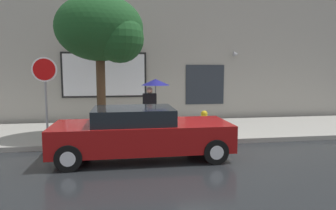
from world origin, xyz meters
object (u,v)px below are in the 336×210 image
fire_hydrant (204,122)px  pedestrian_with_umbrella (154,90)px  street_tree (103,31)px  stop_sign (45,82)px  parked_car (141,133)px

fire_hydrant → pedestrian_with_umbrella: 2.10m
street_tree → stop_sign: 2.46m
fire_hydrant → stop_sign: 5.35m
pedestrian_with_umbrella → stop_sign: 3.54m
parked_car → street_tree: 3.86m
parked_car → fire_hydrant: 3.08m
parked_car → pedestrian_with_umbrella: bearing=76.3°
parked_car → pedestrian_with_umbrella: 2.80m
fire_hydrant → pedestrian_with_umbrella: size_ratio=0.43×
fire_hydrant → stop_sign: bearing=-177.2°
fire_hydrant → street_tree: bearing=175.9°
fire_hydrant → pedestrian_with_umbrella: (-1.70, 0.52, 1.12)m
parked_car → fire_hydrant: bearing=41.1°
pedestrian_with_umbrella → street_tree: 2.59m
parked_car → stop_sign: 3.58m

